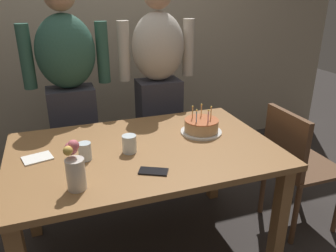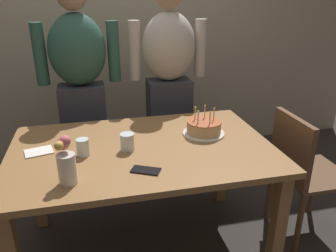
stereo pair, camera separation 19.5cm
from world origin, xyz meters
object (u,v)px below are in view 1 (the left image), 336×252
object	(u,v)px
cell_phone	(153,171)
birthday_cake	(201,126)
napkin_stack	(37,158)
flower_vase	(75,167)
water_glass_near	(85,151)
person_woman_cardigan	(159,86)
dining_chair	(295,161)
water_glass_far	(129,144)
person_man_bearded	(70,94)

from	to	relation	value
cell_phone	birthday_cake	bearing A→B (deg)	67.95
napkin_stack	flower_vase	xyz separation A→B (m)	(0.17, -0.36, 0.10)
cell_phone	flower_vase	xyz separation A→B (m)	(-0.37, -0.02, 0.10)
water_glass_near	person_woman_cardigan	world-z (taller)	person_woman_cardigan
person_woman_cardigan	flower_vase	bearing A→B (deg)	55.41
napkin_stack	dining_chair	xyz separation A→B (m)	(1.59, -0.15, -0.23)
flower_vase	person_woman_cardigan	size ratio (longest dim) A/B	0.14
water_glass_far	person_woman_cardigan	xyz separation A→B (m)	(0.43, 0.80, 0.08)
birthday_cake	person_woman_cardigan	xyz separation A→B (m)	(-0.06, 0.69, 0.09)
water_glass_far	flower_vase	bearing A→B (deg)	-138.48
birthday_cake	dining_chair	size ratio (longest dim) A/B	0.30
water_glass_far	napkin_stack	xyz separation A→B (m)	(-0.49, 0.09, -0.05)
person_woman_cardigan	water_glass_far	bearing A→B (deg)	61.71
person_man_bearded	dining_chair	xyz separation A→B (m)	(1.35, -0.86, -0.36)
birthday_cake	dining_chair	distance (m)	0.69
dining_chair	person_woman_cardigan	bearing A→B (deg)	38.08
water_glass_far	cell_phone	bearing A→B (deg)	-76.91
cell_phone	water_glass_near	bearing A→B (deg)	167.80
napkin_stack	dining_chair	distance (m)	1.62
cell_phone	napkin_stack	size ratio (longest dim) A/B	0.97
birthday_cake	cell_phone	size ratio (longest dim) A/B	1.81
birthday_cake	dining_chair	xyz separation A→B (m)	(0.62, -0.17, -0.27)
napkin_stack	person_man_bearded	distance (m)	0.77
water_glass_near	person_woman_cardigan	xyz separation A→B (m)	(0.67, 0.81, 0.09)
dining_chair	person_man_bearded	bearing A→B (deg)	57.49
cell_phone	person_woman_cardigan	xyz separation A→B (m)	(0.37, 1.06, 0.13)
flower_vase	dining_chair	xyz separation A→B (m)	(1.42, 0.22, -0.33)
cell_phone	flower_vase	distance (m)	0.39
birthday_cake	water_glass_near	xyz separation A→B (m)	(-0.73, -0.12, 0.00)
birthday_cake	dining_chair	world-z (taller)	birthday_cake
dining_chair	water_glass_far	bearing A→B (deg)	86.92
flower_vase	person_man_bearded	xyz separation A→B (m)	(0.07, 1.08, 0.02)
napkin_stack	flower_vase	size ratio (longest dim) A/B	0.64
water_glass_near	flower_vase	bearing A→B (deg)	-104.59
cell_phone	person_man_bearded	size ratio (longest dim) A/B	0.09
water_glass_near	person_man_bearded	world-z (taller)	person_man_bearded
flower_vase	person_woman_cardigan	xyz separation A→B (m)	(0.74, 1.08, 0.02)
water_glass_far	flower_vase	world-z (taller)	flower_vase
person_woman_cardigan	dining_chair	world-z (taller)	person_woman_cardigan
person_man_bearded	napkin_stack	bearing A→B (deg)	71.47
cell_phone	napkin_stack	distance (m)	0.64
flower_vase	person_woman_cardigan	distance (m)	1.31
flower_vase	person_woman_cardigan	world-z (taller)	person_woman_cardigan
water_glass_far	person_man_bearded	world-z (taller)	person_man_bearded
cell_phone	dining_chair	distance (m)	1.09
water_glass_near	person_woman_cardigan	size ratio (longest dim) A/B	0.06
water_glass_near	napkin_stack	xyz separation A→B (m)	(-0.24, 0.09, -0.04)
birthday_cake	napkin_stack	xyz separation A→B (m)	(-0.98, -0.03, -0.04)
water_glass_near	napkin_stack	world-z (taller)	water_glass_near
flower_vase	person_man_bearded	distance (m)	1.08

